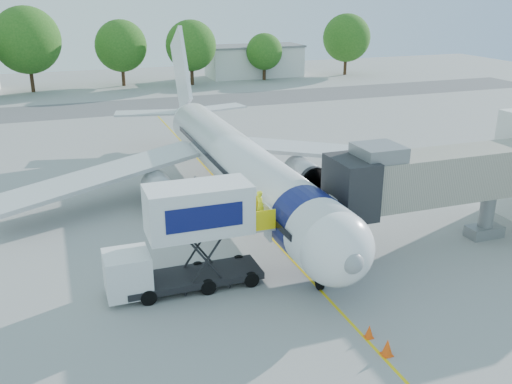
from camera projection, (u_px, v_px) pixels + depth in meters
name	position (u px, v px, depth m)	size (l,w,h in m)	color
ground	(257.00, 222.00, 37.67)	(160.00, 160.00, 0.00)	#9B9A98
guidance_line	(257.00, 222.00, 37.67)	(0.15, 70.00, 0.01)	yellow
taxiway_strip	(148.00, 106.00, 74.85)	(120.00, 10.00, 0.01)	#59595B
aircraft	(237.00, 162.00, 40.32)	(34.17, 37.73, 11.35)	white
jet_bridge	(429.00, 178.00, 32.56)	(13.90, 3.20, 6.60)	#A59F8D
catering_hiloader	(187.00, 238.00, 28.53)	(8.50, 2.44, 5.50)	black
safety_cone_a	(369.00, 332.00, 25.12)	(0.40, 0.40, 0.63)	#FF500D
safety_cone_b	(387.00, 348.00, 23.90)	(0.48, 0.48, 0.77)	#FF500D
outbuilding_right	(254.00, 61.00, 98.68)	(16.40, 7.40, 5.30)	silver
tree_c	(27.00, 40.00, 82.14)	(9.64, 9.64, 12.29)	#382314
tree_d	(121.00, 46.00, 87.92)	(7.93, 7.93, 10.12)	#382314
tree_e	(191.00, 46.00, 88.89)	(7.86, 7.86, 10.03)	#382314
tree_f	(264.00, 52.00, 94.28)	(5.98, 5.98, 7.62)	#382314
tree_g	(347.00, 38.00, 99.20)	(8.23, 8.23, 10.49)	#382314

